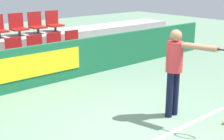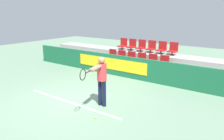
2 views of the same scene
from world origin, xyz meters
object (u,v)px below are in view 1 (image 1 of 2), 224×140
stadium_chair_4 (56,45)px  tennis_ball (224,123)px  stadium_chair_2 (16,52)px  stadium_chair_11 (54,22)px  stadium_chair_5 (74,43)px  stadium_chair_10 (37,24)px  tennis_player (178,64)px  stadium_chair_3 (37,48)px  stadium_chair_9 (18,26)px

stadium_chair_4 → tennis_ball: 4.94m
stadium_chair_2 → stadium_chair_4: same height
stadium_chair_11 → stadium_chair_5: bearing=-90.0°
stadium_chair_10 → tennis_player: tennis_player is taller
stadium_chair_11 → tennis_ball: (-0.03, -5.93, -1.22)m
stadium_chair_10 → stadium_chair_2: bearing=-137.3°
stadium_chair_11 → tennis_ball: 6.06m
stadium_chair_10 → tennis_player: 5.14m
stadium_chair_10 → stadium_chair_11: (0.59, 0.00, 0.00)m
stadium_chair_3 → tennis_ball: bearing=-76.7°
stadium_chair_9 → tennis_ball: 6.16m
stadium_chair_2 → stadium_chair_10: size_ratio=1.00×
stadium_chair_10 → tennis_ball: (0.56, -5.93, -1.22)m
stadium_chair_3 → stadium_chair_4: same height
stadium_chair_2 → stadium_chair_3: size_ratio=1.00×
stadium_chair_4 → stadium_chair_11: bearing=61.6°
stadium_chair_5 → stadium_chair_9: bearing=137.3°
stadium_chair_5 → stadium_chair_10: size_ratio=1.00×
stadium_chair_3 → stadium_chair_10: stadium_chair_10 is taller
stadium_chair_4 → tennis_ball: size_ratio=9.45×
stadium_chair_10 → tennis_player: size_ratio=0.38×
stadium_chair_5 → stadium_chair_4: bearing=180.0°
stadium_chair_5 → stadium_chair_10: (-0.59, 1.08, 0.49)m
stadium_chair_9 → stadium_chair_10: size_ratio=1.00×
stadium_chair_10 → tennis_player: (0.15, -5.14, -0.22)m
stadium_chair_11 → tennis_player: (-0.44, -5.14, -0.22)m
stadium_chair_9 → stadium_chair_11: (1.17, 0.00, 0.00)m
stadium_chair_3 → stadium_chair_5: 1.17m
stadium_chair_2 → stadium_chair_10: 1.67m
stadium_chair_10 → tennis_player: bearing=-88.3°
stadium_chair_9 → tennis_player: 5.19m
stadium_chair_9 → stadium_chair_10: 0.59m
stadium_chair_2 → stadium_chair_11: size_ratio=1.00×
stadium_chair_2 → stadium_chair_3: same height
stadium_chair_10 → tennis_ball: bearing=-84.7°
stadium_chair_11 → tennis_player: 5.16m
stadium_chair_3 → stadium_chair_4: size_ratio=1.00×
stadium_chair_3 → stadium_chair_10: bearing=61.6°
stadium_chair_5 → tennis_player: (-0.44, -4.05, 0.27)m
stadium_chair_5 → tennis_player: tennis_player is taller
stadium_chair_2 → tennis_ball: 5.20m
stadium_chair_3 → stadium_chair_5: (1.17, 0.00, 0.00)m
stadium_chair_2 → stadium_chair_5: same height
stadium_chair_3 → stadium_chair_10: (0.59, 1.08, 0.49)m
stadium_chair_4 → stadium_chair_5: bearing=0.0°
stadium_chair_5 → tennis_ball: (-0.03, -4.85, -0.73)m
stadium_chair_9 → tennis_ball: bearing=-79.1°
stadium_chair_10 → stadium_chair_11: bearing=0.0°
stadium_chair_10 → stadium_chair_11: 0.59m
stadium_chair_2 → tennis_player: size_ratio=0.38×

